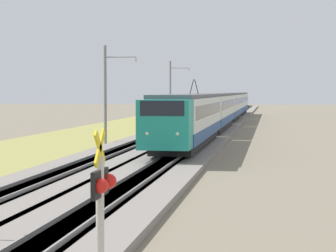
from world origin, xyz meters
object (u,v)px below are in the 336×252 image
passenger_train (223,107)px  catenary_mast_far (171,92)px  crossing_signal_far (101,236)px  catenary_mast_mid (106,94)px

passenger_train → catenary_mast_far: 7.99m
crossing_signal_far → catenary_mast_mid: 41.62m
passenger_train → catenary_mast_far: (3.81, 6.80, 1.76)m
passenger_train → crossing_signal_far: 69.09m
catenary_mast_far → catenary_mast_mid: bearing=-180.0°
passenger_train → crossing_signal_far: (-69.01, -3.47, -0.12)m
passenger_train → catenary_mast_mid: size_ratio=11.33×
crossing_signal_far → catenary_mast_far: 73.57m
crossing_signal_far → catenary_mast_far: catenary_mast_far is taller
catenary_mast_mid → passenger_train: bearing=-13.3°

